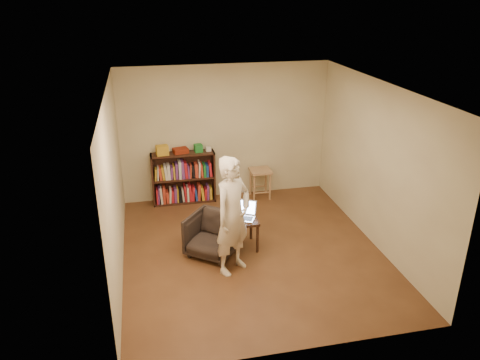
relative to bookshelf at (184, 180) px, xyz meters
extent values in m
plane|color=#4E2C19|center=(0.86, -2.09, -0.44)|extent=(4.50, 4.50, 0.00)
plane|color=white|center=(0.86, -2.09, 2.16)|extent=(4.50, 4.50, 0.00)
plane|color=beige|center=(0.86, 0.16, 0.86)|extent=(4.00, 0.00, 4.00)
plane|color=beige|center=(-1.14, -2.09, 0.86)|extent=(0.00, 4.50, 4.50)
plane|color=beige|center=(2.86, -2.09, 0.86)|extent=(0.00, 4.50, 4.50)
cube|color=black|center=(-0.58, -0.01, 0.06)|extent=(0.03, 0.30, 1.00)
cube|color=black|center=(0.59, -0.01, 0.06)|extent=(0.03, 0.30, 1.00)
cube|color=black|center=(0.00, 0.13, 0.06)|extent=(1.20, 0.02, 1.00)
cube|color=black|center=(0.00, -0.01, -0.42)|extent=(1.20, 0.30, 0.03)
cube|color=black|center=(0.00, -0.01, 0.06)|extent=(1.14, 0.30, 0.03)
cube|color=black|center=(0.00, -0.01, 0.55)|extent=(1.20, 0.30, 0.03)
cube|color=gold|center=(-0.37, -0.03, 0.65)|extent=(0.24, 0.19, 0.18)
cube|color=maroon|center=(-0.03, 0.01, 0.61)|extent=(0.30, 0.25, 0.09)
cube|color=#1F772C|center=(0.31, 0.00, 0.63)|extent=(0.16, 0.16, 0.14)
cube|color=silver|center=(0.50, 0.01, 0.60)|extent=(0.10, 0.10, 0.08)
cube|color=#AB7B53|center=(1.49, -0.12, 0.12)|extent=(0.40, 0.40, 0.04)
cylinder|color=#AB7B53|center=(1.34, -0.28, -0.17)|extent=(0.04, 0.04, 0.54)
cylinder|color=#AB7B53|center=(1.65, -0.28, -0.17)|extent=(0.04, 0.04, 0.54)
cylinder|color=#AB7B53|center=(1.34, 0.04, -0.17)|extent=(0.04, 0.04, 0.54)
cylinder|color=#AB7B53|center=(1.65, 0.04, -0.17)|extent=(0.04, 0.04, 0.54)
imported|color=black|center=(0.24, -2.03, -0.11)|extent=(0.99, 1.00, 0.66)
cube|color=#321910|center=(0.71, -1.93, 0.05)|extent=(0.50, 0.50, 0.04)
cylinder|color=#321910|center=(0.50, -2.14, -0.21)|extent=(0.04, 0.04, 0.47)
cylinder|color=#321910|center=(0.93, -2.14, -0.21)|extent=(0.04, 0.04, 0.47)
cylinder|color=#321910|center=(0.50, -1.71, -0.21)|extent=(0.04, 0.04, 0.47)
cylinder|color=#321910|center=(0.93, -1.71, -0.21)|extent=(0.04, 0.04, 0.47)
cube|color=silver|center=(0.74, -1.95, 0.08)|extent=(0.42, 0.38, 0.02)
cube|color=black|center=(0.74, -1.95, 0.09)|extent=(0.33, 0.26, 0.00)
cube|color=silver|center=(0.81, -1.81, 0.21)|extent=(0.35, 0.23, 0.24)
cube|color=#B6D0FF|center=(0.81, -1.81, 0.21)|extent=(0.30, 0.19, 0.20)
imported|color=beige|center=(0.46, -2.54, 0.45)|extent=(0.77, 0.73, 1.77)
camera|label=1|loc=(-0.69, -8.35, 3.45)|focal=35.00mm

